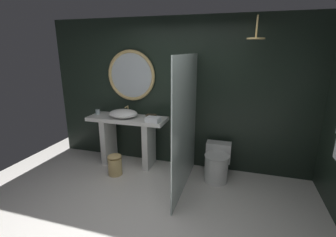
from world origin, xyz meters
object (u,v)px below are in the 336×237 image
toilet (217,163)px  tissue_box (151,117)px  tumbler_cup (98,112)px  folded_hand_towel (153,120)px  round_wall_mirror (131,76)px  vessel_sink (123,114)px  rain_shower_head (256,37)px  waste_bin (115,164)px

toilet → tissue_box: bearing=174.6°
tumbler_cup → folded_hand_towel: size_ratio=0.37×
toilet → folded_hand_towel: folded_hand_towel is taller
tissue_box → round_wall_mirror: round_wall_mirror is taller
tumbler_cup → toilet: size_ratio=0.14×
toilet → folded_hand_towel: bearing=-177.2°
tissue_box → tumbler_cup: bearing=178.6°
vessel_sink → folded_hand_towel: bearing=-11.0°
round_wall_mirror → rain_shower_head: bearing=-12.3°
folded_hand_towel → vessel_sink: bearing=169.0°
tumbler_cup → rain_shower_head: 2.97m
waste_bin → vessel_sink: bearing=92.5°
vessel_sink → tissue_box: bearing=5.3°
waste_bin → rain_shower_head: bearing=6.8°
waste_bin → folded_hand_towel: bearing=27.9°
tissue_box → folded_hand_towel: folded_hand_towel is taller
vessel_sink → rain_shower_head: (2.11, -0.18, 1.26)m
round_wall_mirror → waste_bin: bearing=-93.2°
toilet → folded_hand_towel: (-1.08, -0.05, 0.66)m
tumbler_cup → folded_hand_towel: tumbler_cup is taller
toilet → waste_bin: 1.71m
rain_shower_head → waste_bin: bearing=-173.2°
tumbler_cup → folded_hand_towel: (1.17, -0.19, -0.00)m
tumbler_cup → round_wall_mirror: round_wall_mirror is taller
round_wall_mirror → folded_hand_towel: size_ratio=3.88×
tissue_box → waste_bin: (-0.49, -0.48, -0.75)m
tissue_box → toilet: 1.35m
tissue_box → waste_bin: 1.02m
toilet → tumbler_cup: bearing=176.5°
toilet → waste_bin: (-1.67, -0.36, -0.09)m
tumbler_cup → rain_shower_head: bearing=-5.4°
vessel_sink → round_wall_mirror: 0.70m
round_wall_mirror → rain_shower_head: (2.05, -0.45, 0.61)m
waste_bin → tumbler_cup: bearing=139.2°
rain_shower_head → round_wall_mirror: bearing=167.7°
tissue_box → round_wall_mirror: size_ratio=0.18×
toilet → vessel_sink: bearing=177.8°
folded_hand_towel → round_wall_mirror: bearing=145.0°
toilet → folded_hand_towel: 1.27m
round_wall_mirror → toilet: bearing=-11.5°
waste_bin → folded_hand_towel: folded_hand_towel is taller
vessel_sink → tumbler_cup: (-0.57, 0.07, -0.03)m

